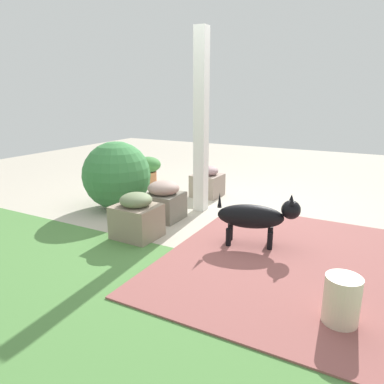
{
  "coord_description": "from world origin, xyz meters",
  "views": [
    {
      "loc": [
        -1.54,
        3.61,
        1.38
      ],
      "look_at": [
        0.28,
        0.23,
        0.33
      ],
      "focal_mm": 33.03,
      "sensor_mm": 36.0,
      "label": 1
    }
  ],
  "objects": [
    {
      "name": "dog",
      "position": [
        -0.59,
        0.6,
        0.3
      ],
      "size": [
        0.76,
        0.36,
        0.52
      ],
      "color": "black",
      "rests_on": "ground"
    },
    {
      "name": "brick_path",
      "position": [
        -0.86,
        0.76,
        0.01
      ],
      "size": [
        1.8,
        2.4,
        0.02
      ],
      "primitive_type": "cube",
      "color": "#91514D",
      "rests_on": "ground"
    },
    {
      "name": "ground_plane",
      "position": [
        0.0,
        0.0,
        0.0
      ],
      "size": [
        12.0,
        12.0,
        0.0
      ],
      "primitive_type": "plane",
      "color": "#B6AC9B"
    },
    {
      "name": "stone_planter_nearest",
      "position": [
        0.58,
        -0.77,
        0.2
      ],
      "size": [
        0.4,
        0.4,
        0.43
      ],
      "color": "gray",
      "rests_on": "ground"
    },
    {
      "name": "terracotta_pot_broad",
      "position": [
        1.74,
        -0.98,
        0.26
      ],
      "size": [
        0.42,
        0.42,
        0.44
      ],
      "color": "#C3784B",
      "rests_on": "ground"
    },
    {
      "name": "ceramic_urn",
      "position": [
        -1.44,
        1.48,
        0.16
      ],
      "size": [
        0.22,
        0.22,
        0.33
      ],
      "primitive_type": "cylinder",
      "color": "beige",
      "rests_on": "ground"
    },
    {
      "name": "porch_pillar",
      "position": [
        0.38,
        -0.17,
        1.07
      ],
      "size": [
        0.14,
        0.14,
        2.14
      ],
      "primitive_type": "cube",
      "color": "white",
      "rests_on": "ground"
    },
    {
      "name": "round_shrub",
      "position": [
        1.33,
        0.26,
        0.42
      ],
      "size": [
        0.85,
        0.85,
        0.85
      ],
      "primitive_type": "sphere",
      "color": "#3A7C41",
      "rests_on": "ground"
    },
    {
      "name": "stone_planter_far",
      "position": [
        0.53,
        0.94,
        0.22
      ],
      "size": [
        0.44,
        0.4,
        0.46
      ],
      "color": "gray",
      "rests_on": "ground"
    },
    {
      "name": "stone_planter_mid",
      "position": [
        0.59,
        0.34,
        0.22
      ],
      "size": [
        0.41,
        0.4,
        0.45
      ],
      "color": "slate",
      "rests_on": "ground"
    }
  ]
}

